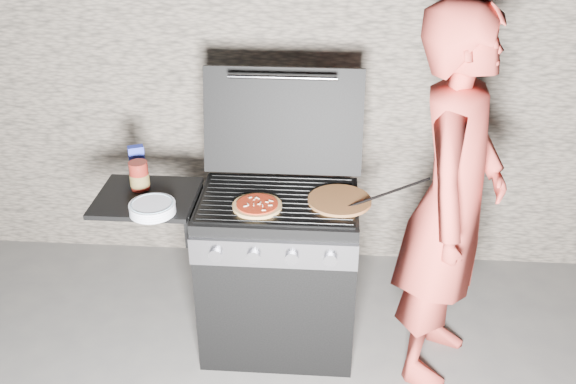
# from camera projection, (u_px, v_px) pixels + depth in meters

# --- Properties ---
(ground) EXTENTS (50.00, 50.00, 0.00)m
(ground) POSITION_uv_depth(u_px,v_px,m) (279.00, 338.00, 3.63)
(ground) COLOR #52504F
(stone_wall) EXTENTS (8.00, 0.35, 1.80)m
(stone_wall) POSITION_uv_depth(u_px,v_px,m) (292.00, 121.00, 4.12)
(stone_wall) COLOR gray
(stone_wall) RESTS_ON ground
(gas_grill) EXTENTS (1.34, 0.79, 0.91)m
(gas_grill) POSITION_uv_depth(u_px,v_px,m) (232.00, 271.00, 3.43)
(gas_grill) COLOR black
(gas_grill) RESTS_ON ground
(pizza_topped) EXTENTS (0.29, 0.29, 0.03)m
(pizza_topped) POSITION_uv_depth(u_px,v_px,m) (257.00, 205.00, 3.11)
(pizza_topped) COLOR #AF7F43
(pizza_topped) RESTS_ON gas_grill
(pizza_plain) EXTENTS (0.34, 0.34, 0.02)m
(pizza_plain) POSITION_uv_depth(u_px,v_px,m) (340.00, 200.00, 3.16)
(pizza_plain) COLOR #C78745
(pizza_plain) RESTS_ON gas_grill
(sauce_jar) EXTENTS (0.12, 0.12, 0.15)m
(sauce_jar) POSITION_uv_depth(u_px,v_px,m) (139.00, 176.00, 3.27)
(sauce_jar) COLOR maroon
(sauce_jar) RESTS_ON gas_grill
(blue_carton) EXTENTS (0.09, 0.07, 0.17)m
(blue_carton) POSITION_uv_depth(u_px,v_px,m) (137.00, 161.00, 3.39)
(blue_carton) COLOR #2938BF
(blue_carton) RESTS_ON gas_grill
(plate_stack) EXTENTS (0.25, 0.25, 0.05)m
(plate_stack) POSITION_uv_depth(u_px,v_px,m) (152.00, 208.00, 3.08)
(plate_stack) COLOR white
(plate_stack) RESTS_ON gas_grill
(person) EXTENTS (0.68, 0.82, 1.93)m
(person) POSITION_uv_depth(u_px,v_px,m) (452.00, 204.00, 3.04)
(person) COLOR #CA4136
(person) RESTS_ON ground
(tongs) EXTENTS (0.46, 0.21, 0.10)m
(tongs) POSITION_uv_depth(u_px,v_px,m) (385.00, 193.00, 3.14)
(tongs) COLOR black
(tongs) RESTS_ON gas_grill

